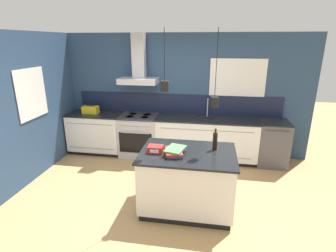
{
  "coord_description": "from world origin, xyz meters",
  "views": [
    {
      "loc": [
        0.73,
        -3.54,
        2.44
      ],
      "look_at": [
        0.03,
        0.65,
        1.05
      ],
      "focal_mm": 28.0,
      "sensor_mm": 36.0,
      "label": 1
    }
  ],
  "objects_px": {
    "dishwasher": "(272,143)",
    "book_stack": "(175,151)",
    "oven_range": "(139,135)",
    "yellow_toolbox": "(90,110)",
    "red_supply_box": "(156,149)",
    "bottle_on_island": "(215,141)"
  },
  "relations": [
    {
      "from": "oven_range",
      "to": "red_supply_box",
      "type": "height_order",
      "value": "red_supply_box"
    },
    {
      "from": "oven_range",
      "to": "dishwasher",
      "type": "height_order",
      "value": "same"
    },
    {
      "from": "dishwasher",
      "to": "bottle_on_island",
      "type": "distance_m",
      "value": 2.08
    },
    {
      "from": "dishwasher",
      "to": "red_supply_box",
      "type": "xyz_separation_m",
      "value": [
        -2.02,
        -1.85,
        0.5
      ]
    },
    {
      "from": "oven_range",
      "to": "book_stack",
      "type": "distance_m",
      "value": 2.2
    },
    {
      "from": "bottle_on_island",
      "to": "book_stack",
      "type": "bearing_deg",
      "value": -154.24
    },
    {
      "from": "dishwasher",
      "to": "bottle_on_island",
      "type": "xyz_separation_m",
      "value": [
        -1.18,
        -1.61,
        0.59
      ]
    },
    {
      "from": "oven_range",
      "to": "book_stack",
      "type": "height_order",
      "value": "book_stack"
    },
    {
      "from": "book_stack",
      "to": "bottle_on_island",
      "type": "bearing_deg",
      "value": 25.76
    },
    {
      "from": "red_supply_box",
      "to": "book_stack",
      "type": "bearing_deg",
      "value": -6.26
    },
    {
      "from": "book_stack",
      "to": "red_supply_box",
      "type": "height_order",
      "value": "red_supply_box"
    },
    {
      "from": "dishwasher",
      "to": "red_supply_box",
      "type": "bearing_deg",
      "value": -137.61
    },
    {
      "from": "oven_range",
      "to": "red_supply_box",
      "type": "relative_size",
      "value": 4.28
    },
    {
      "from": "dishwasher",
      "to": "yellow_toolbox",
      "type": "height_order",
      "value": "yellow_toolbox"
    },
    {
      "from": "yellow_toolbox",
      "to": "book_stack",
      "type": "bearing_deg",
      "value": -41.27
    },
    {
      "from": "oven_range",
      "to": "dishwasher",
      "type": "distance_m",
      "value": 2.79
    },
    {
      "from": "yellow_toolbox",
      "to": "dishwasher",
      "type": "bearing_deg",
      "value": -0.0
    },
    {
      "from": "book_stack",
      "to": "yellow_toolbox",
      "type": "distance_m",
      "value": 2.85
    },
    {
      "from": "oven_range",
      "to": "yellow_toolbox",
      "type": "bearing_deg",
      "value": 179.77
    },
    {
      "from": "oven_range",
      "to": "book_stack",
      "type": "bearing_deg",
      "value": -60.83
    },
    {
      "from": "book_stack",
      "to": "red_supply_box",
      "type": "xyz_separation_m",
      "value": [
        -0.28,
        0.03,
        0.0
      ]
    },
    {
      "from": "dishwasher",
      "to": "book_stack",
      "type": "bearing_deg",
      "value": -132.86
    }
  ]
}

